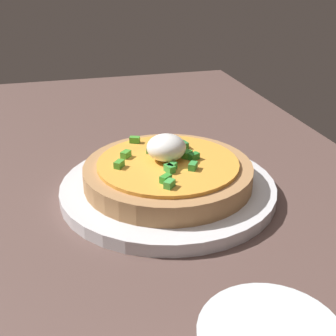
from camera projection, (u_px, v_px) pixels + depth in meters
The scene contains 3 objects.
dining_table at pixel (74, 249), 48.30cm from camera, with size 129.83×82.59×3.30cm, color brown.
plate at pixel (168, 188), 55.56cm from camera, with size 26.01×26.01×1.53cm, color silver.
pizza at pixel (168, 171), 54.58cm from camera, with size 20.23×20.23×5.98cm.
Camera 1 is at (-41.06, 0.56, 30.32)cm, focal length 48.70 mm.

